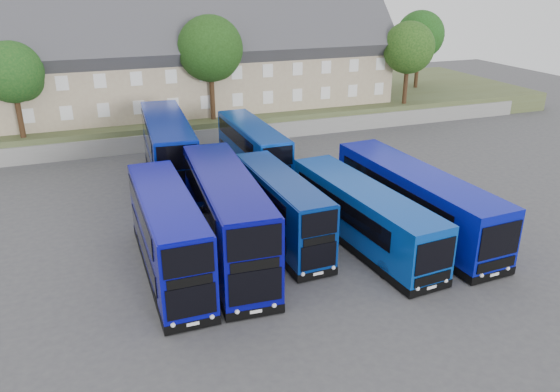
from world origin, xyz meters
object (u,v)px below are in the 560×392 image
(dd_front_mid, at_px, (227,219))
(coach_east_a, at_px, (363,216))
(tree_mid, at_px, (212,51))
(tree_far, at_px, (421,37))
(tree_east, at_px, (409,50))
(dd_front_left, at_px, (168,236))
(tree_west, at_px, (14,74))

(dd_front_mid, xyz_separation_m, coach_east_a, (7.67, -0.86, -0.68))
(tree_mid, relative_size, tree_far, 1.06)
(dd_front_mid, distance_m, tree_east, 33.87)
(dd_front_left, relative_size, tree_east, 1.33)
(coach_east_a, distance_m, tree_west, 30.12)
(tree_west, relative_size, tree_mid, 0.83)
(dd_front_left, relative_size, dd_front_mid, 0.90)
(tree_east, xyz_separation_m, tree_far, (6.00, 7.00, 0.34))
(tree_west, bearing_deg, coach_east_a, -51.11)
(dd_front_left, distance_m, tree_west, 24.47)
(tree_west, relative_size, tree_east, 0.94)
(tree_east, bearing_deg, dd_front_left, -141.25)
(dd_front_left, xyz_separation_m, tree_far, (34.25, 29.67, 5.62))
(dd_front_left, relative_size, coach_east_a, 0.87)
(tree_mid, bearing_deg, tree_west, -178.21)
(dd_front_left, xyz_separation_m, tree_west, (-7.75, 22.67, 4.94))
(tree_far, bearing_deg, tree_mid, -165.96)
(tree_west, bearing_deg, dd_front_left, -71.14)
(tree_west, bearing_deg, tree_far, 9.46)
(tree_far, bearing_deg, dd_front_left, -139.10)
(tree_far, bearing_deg, coach_east_a, -127.90)
(tree_mid, distance_m, tree_far, 26.80)
(coach_east_a, distance_m, tree_mid, 24.56)
(tree_west, height_order, tree_mid, tree_mid)
(tree_mid, relative_size, tree_east, 1.12)
(tree_far, bearing_deg, tree_west, -170.54)
(coach_east_a, relative_size, tree_mid, 1.35)
(dd_front_mid, bearing_deg, tree_far, 46.73)
(dd_front_left, bearing_deg, coach_east_a, -2.08)
(dd_front_mid, xyz_separation_m, tree_far, (31.07, 29.21, 5.40))
(dd_front_mid, bearing_deg, coach_east_a, -2.87)
(dd_front_left, bearing_deg, tree_mid, 70.36)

